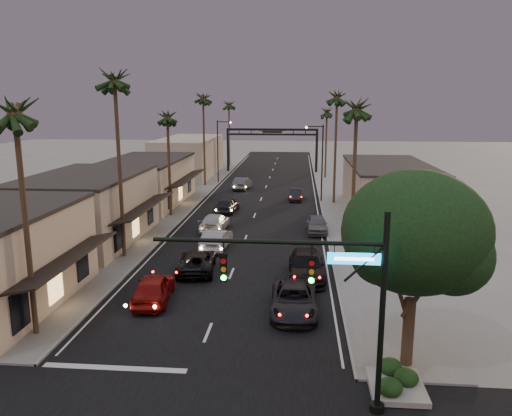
% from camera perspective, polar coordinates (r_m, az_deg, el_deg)
% --- Properties ---
extents(ground, '(200.00, 200.00, 0.00)m').
position_cam_1_polar(ground, '(54.71, 0.12, -0.17)').
color(ground, slate).
rests_on(ground, ground).
extents(road, '(14.00, 120.00, 0.02)m').
position_cam_1_polar(road, '(59.59, 0.52, 0.85)').
color(road, black).
rests_on(road, ground).
extents(sidewalk_left, '(5.00, 92.00, 0.12)m').
position_cam_1_polar(sidewalk_left, '(67.75, -7.07, 2.16)').
color(sidewalk_left, slate).
rests_on(sidewalk_left, ground).
extents(sidewalk_right, '(5.00, 92.00, 0.12)m').
position_cam_1_polar(sidewalk_right, '(66.48, 9.18, 1.91)').
color(sidewalk_right, slate).
rests_on(sidewalk_right, ground).
extents(storefront_mid, '(8.00, 14.00, 5.50)m').
position_cam_1_polar(storefront_mid, '(43.89, -18.66, -0.18)').
color(storefront_mid, '#A49683').
rests_on(storefront_mid, ground).
extents(storefront_far, '(8.00, 16.00, 5.00)m').
position_cam_1_polar(storefront_far, '(58.69, -12.48, 2.86)').
color(storefront_far, '#BCA88F').
rests_on(storefront_far, ground).
extents(storefront_dist, '(8.00, 20.00, 6.00)m').
position_cam_1_polar(storefront_dist, '(80.67, -7.66, 5.82)').
color(storefront_dist, '#A49683').
rests_on(storefront_dist, ground).
extents(building_right, '(8.00, 18.00, 5.00)m').
position_cam_1_polar(building_right, '(54.89, 14.85, 2.13)').
color(building_right, '#A49683').
rests_on(building_right, ground).
extents(traffic_signal, '(8.51, 0.22, 7.80)m').
position_cam_1_polar(traffic_signal, '(18.50, 8.48, -8.54)').
color(traffic_signal, black).
rests_on(traffic_signal, ground).
extents(corner_tree, '(6.20, 6.20, 8.80)m').
position_cam_1_polar(corner_tree, '(22.05, 17.90, -3.18)').
color(corner_tree, '#38281C').
rests_on(corner_tree, ground).
extents(planter, '(2.20, 2.60, 0.24)m').
position_cam_1_polar(planter, '(22.43, 15.70, -19.42)').
color(planter, gray).
rests_on(planter, ground).
extents(arch, '(15.20, 0.40, 7.27)m').
position_cam_1_polar(arch, '(83.63, 1.85, 7.88)').
color(arch, black).
rests_on(arch, ground).
extents(streetlight_right, '(2.13, 0.30, 9.00)m').
position_cam_1_polar(streetlight_right, '(58.67, 7.32, 5.84)').
color(streetlight_right, black).
rests_on(streetlight_right, ground).
extents(streetlight_left, '(2.13, 0.30, 9.00)m').
position_cam_1_polar(streetlight_left, '(72.46, -4.18, 7.06)').
color(streetlight_left, black).
rests_on(streetlight_left, ground).
extents(palm_la, '(3.20, 3.20, 13.20)m').
position_cam_1_polar(palm_la, '(25.84, -25.94, 10.63)').
color(palm_la, '#38281C').
rests_on(palm_la, ground).
extents(palm_lb, '(3.20, 3.20, 15.20)m').
position_cam_1_polar(palm_lb, '(37.68, -15.90, 14.38)').
color(palm_lb, '#38281C').
rests_on(palm_lb, ground).
extents(palm_lc, '(3.20, 3.20, 12.20)m').
position_cam_1_polar(palm_lc, '(51.01, -10.11, 10.63)').
color(palm_lc, '#38281C').
rests_on(palm_lc, ground).
extents(palm_ld, '(3.20, 3.20, 14.20)m').
position_cam_1_polar(palm_ld, '(69.54, -6.07, 12.67)').
color(palm_ld, '#38281C').
rests_on(palm_ld, ground).
extents(palm_ra, '(3.20, 3.20, 13.20)m').
position_cam_1_polar(palm_ra, '(37.52, 11.47, 11.63)').
color(palm_ra, '#38281C').
rests_on(palm_ra, ground).
extents(palm_rb, '(3.20, 3.20, 14.20)m').
position_cam_1_polar(palm_rb, '(57.45, 9.26, 12.73)').
color(palm_rb, '#38281C').
rests_on(palm_rb, ground).
extents(palm_rc, '(3.20, 3.20, 12.20)m').
position_cam_1_polar(palm_rc, '(77.41, 8.12, 11.10)').
color(palm_rc, '#38281C').
rests_on(palm_rc, ground).
extents(palm_far, '(3.20, 3.20, 13.20)m').
position_cam_1_polar(palm_far, '(92.18, -3.12, 11.93)').
color(palm_far, '#38281C').
rests_on(palm_far, ground).
extents(oncoming_red, '(2.41, 5.06, 1.67)m').
position_cam_1_polar(oncoming_red, '(30.27, -11.65, -8.95)').
color(oncoming_red, maroon).
rests_on(oncoming_red, ground).
extents(oncoming_pickup, '(2.98, 5.52, 1.47)m').
position_cam_1_polar(oncoming_pickup, '(34.98, -6.79, -6.06)').
color(oncoming_pickup, black).
rests_on(oncoming_pickup, ground).
extents(oncoming_silver, '(2.03, 4.97, 1.60)m').
position_cam_1_polar(oncoming_silver, '(40.05, -4.55, -3.58)').
color(oncoming_silver, gray).
rests_on(oncoming_silver, ground).
extents(oncoming_white, '(2.42, 5.37, 1.53)m').
position_cam_1_polar(oncoming_white, '(45.90, -4.73, -1.61)').
color(oncoming_white, '#B2B2B2').
rests_on(oncoming_white, ground).
extents(oncoming_dgrey, '(2.41, 5.03, 1.66)m').
position_cam_1_polar(oncoming_dgrey, '(53.24, -3.33, 0.39)').
color(oncoming_dgrey, black).
rests_on(oncoming_dgrey, ground).
extents(oncoming_grey_far, '(2.26, 5.08, 1.62)m').
position_cam_1_polar(oncoming_grey_far, '(67.30, -1.60, 2.83)').
color(oncoming_grey_far, '#444549').
rests_on(oncoming_grey_far, ground).
extents(curbside_near, '(2.64, 5.55, 1.53)m').
position_cam_1_polar(curbside_near, '(28.28, 4.34, -10.41)').
color(curbside_near, black).
rests_on(curbside_near, ground).
extents(curbside_black, '(2.49, 5.87, 1.69)m').
position_cam_1_polar(curbside_black, '(33.64, 5.79, -6.58)').
color(curbside_black, black).
rests_on(curbside_black, ground).
extents(curbside_grey, '(1.89, 4.52, 1.53)m').
position_cam_1_polar(curbside_grey, '(45.27, 6.97, -1.85)').
color(curbside_grey, '#545459').
rests_on(curbside_grey, ground).
extents(curbside_far, '(1.65, 4.27, 1.39)m').
position_cam_1_polar(curbside_far, '(60.01, 4.60, 1.56)').
color(curbside_far, black).
rests_on(curbside_far, ground).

